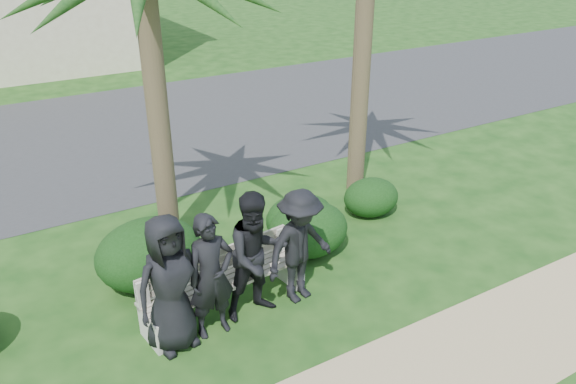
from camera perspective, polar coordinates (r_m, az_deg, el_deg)
name	(u,v)px	position (r m, az deg, el deg)	size (l,w,h in m)	color
ground	(295,311)	(7.60, 0.76, -11.97)	(160.00, 160.00, 0.00)	#143D11
asphalt_street	(124,133)	(14.27, -16.29, 5.75)	(160.00, 8.00, 0.01)	#2D2D30
park_bench	(225,286)	(7.48, -6.42, -9.47)	(2.30, 0.79, 0.78)	#A19487
man_a	(170,284)	(6.71, -11.93, -9.13)	(0.86, 0.56, 1.75)	black
man_b	(211,276)	(6.86, -7.80, -8.48)	(0.60, 0.39, 1.64)	black
man_c	(257,256)	(7.10, -3.16, -6.47)	(0.85, 0.66, 1.74)	black
man_d	(300,247)	(7.39, 1.21, -5.57)	(1.05, 0.60, 1.62)	black
hedge_b	(149,252)	(8.12, -13.92, -5.93)	(1.51, 1.24, 0.98)	black
hedge_c	(171,256)	(8.29, -11.83, -6.34)	(0.99, 0.81, 0.64)	black
hedge_d	(308,228)	(8.62, 2.08, -3.68)	(1.28, 1.05, 0.83)	black
hedge_e	(300,217)	(9.00, 1.27, -2.57)	(1.16, 0.96, 0.75)	black
hedge_f	(371,196)	(9.89, 8.44, -0.42)	(1.01, 0.83, 0.66)	black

